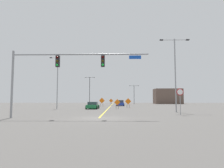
{
  "coord_description": "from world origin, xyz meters",
  "views": [
    {
      "loc": [
        1.57,
        -17.93,
        1.65
      ],
      "look_at": [
        0.8,
        16.31,
        4.38
      ],
      "focal_mm": 31.74,
      "sensor_mm": 36.0,
      "label": 1
    }
  ],
  "objects_px": {
    "traffic_signal_assembly": "(60,66)",
    "street_lamp_near_right": "(57,81)",
    "street_lamp_mid_left": "(90,88)",
    "construction_sign_right_lane": "(117,103)",
    "stop_sign": "(180,96)",
    "construction_sign_left_lane": "(111,101)",
    "street_lamp_near_left": "(134,93)",
    "car_green_far": "(93,106)",
    "car_blue_mid": "(120,103)",
    "construction_sign_median_near": "(128,102)",
    "construction_sign_left_shoulder": "(102,101)",
    "street_lamp_far_right": "(175,69)"
  },
  "relations": [
    {
      "from": "car_green_far",
      "to": "car_blue_mid",
      "type": "xyz_separation_m",
      "value": [
        5.31,
        17.41,
        0.13
      ]
    },
    {
      "from": "construction_sign_left_lane",
      "to": "traffic_signal_assembly",
      "type": "bearing_deg",
      "value": -94.87
    },
    {
      "from": "construction_sign_right_lane",
      "to": "car_green_far",
      "type": "bearing_deg",
      "value": -177.67
    },
    {
      "from": "stop_sign",
      "to": "construction_sign_right_lane",
      "type": "bearing_deg",
      "value": 115.27
    },
    {
      "from": "construction_sign_median_near",
      "to": "street_lamp_near_right",
      "type": "bearing_deg",
      "value": -158.06
    },
    {
      "from": "stop_sign",
      "to": "street_lamp_mid_left",
      "type": "relative_size",
      "value": 0.3
    },
    {
      "from": "street_lamp_near_right",
      "to": "construction_sign_median_near",
      "type": "xyz_separation_m",
      "value": [
        13.06,
        5.26,
        -3.85
      ]
    },
    {
      "from": "street_lamp_near_right",
      "to": "construction_sign_left_shoulder",
      "type": "distance_m",
      "value": 15.46
    },
    {
      "from": "street_lamp_mid_left",
      "to": "construction_sign_right_lane",
      "type": "xyz_separation_m",
      "value": [
        9.59,
        -33.19,
        -4.52
      ]
    },
    {
      "from": "street_lamp_far_right",
      "to": "car_green_far",
      "type": "bearing_deg",
      "value": 141.81
    },
    {
      "from": "traffic_signal_assembly",
      "to": "construction_sign_median_near",
      "type": "xyz_separation_m",
      "value": [
        7.59,
        22.43,
        -3.5
      ]
    },
    {
      "from": "stop_sign",
      "to": "car_blue_mid",
      "type": "xyz_separation_m",
      "value": [
        -5.93,
        31.62,
        -1.31
      ]
    },
    {
      "from": "construction_sign_left_lane",
      "to": "car_green_far",
      "type": "xyz_separation_m",
      "value": [
        -2.68,
        -24.11,
        -0.67
      ]
    },
    {
      "from": "street_lamp_near_left",
      "to": "car_blue_mid",
      "type": "xyz_separation_m",
      "value": [
        -6.15,
        -27.03,
        -3.79
      ]
    },
    {
      "from": "stop_sign",
      "to": "street_lamp_far_right",
      "type": "relative_size",
      "value": 0.29
    },
    {
      "from": "street_lamp_near_left",
      "to": "construction_sign_left_lane",
      "type": "bearing_deg",
      "value": -113.37
    },
    {
      "from": "construction_sign_left_lane",
      "to": "car_blue_mid",
      "type": "bearing_deg",
      "value": -68.52
    },
    {
      "from": "street_lamp_near_right",
      "to": "stop_sign",
      "type": "bearing_deg",
      "value": -37.15
    },
    {
      "from": "traffic_signal_assembly",
      "to": "car_blue_mid",
      "type": "xyz_separation_m",
      "value": [
        6.23,
        35.44,
        -4.02
      ]
    },
    {
      "from": "street_lamp_near_right",
      "to": "street_lamp_mid_left",
      "type": "bearing_deg",
      "value": 87.93
    },
    {
      "from": "street_lamp_mid_left",
      "to": "car_green_far",
      "type": "xyz_separation_m",
      "value": [
        5.14,
        -33.37,
        -5.03
      ]
    },
    {
      "from": "car_green_far",
      "to": "construction_sign_left_shoulder",
      "type": "bearing_deg",
      "value": 86.54
    },
    {
      "from": "construction_sign_left_shoulder",
      "to": "construction_sign_median_near",
      "type": "bearing_deg",
      "value": -53.27
    },
    {
      "from": "traffic_signal_assembly",
      "to": "construction_sign_left_lane",
      "type": "bearing_deg",
      "value": 85.13
    },
    {
      "from": "street_lamp_near_left",
      "to": "construction_sign_right_lane",
      "type": "distance_m",
      "value": 44.94
    },
    {
      "from": "traffic_signal_assembly",
      "to": "street_lamp_near_right",
      "type": "relative_size",
      "value": 1.34
    },
    {
      "from": "traffic_signal_assembly",
      "to": "construction_sign_median_near",
      "type": "bearing_deg",
      "value": 71.3
    },
    {
      "from": "construction_sign_left_lane",
      "to": "construction_sign_left_shoulder",
      "type": "relative_size",
      "value": 0.93
    },
    {
      "from": "traffic_signal_assembly",
      "to": "car_green_far",
      "type": "bearing_deg",
      "value": 87.09
    },
    {
      "from": "construction_sign_median_near",
      "to": "construction_sign_left_shoulder",
      "type": "relative_size",
      "value": 0.92
    },
    {
      "from": "street_lamp_mid_left",
      "to": "car_green_far",
      "type": "height_order",
      "value": "street_lamp_mid_left"
    },
    {
      "from": "construction_sign_right_lane",
      "to": "construction_sign_left_lane",
      "type": "bearing_deg",
      "value": 94.24
    },
    {
      "from": "traffic_signal_assembly",
      "to": "construction_sign_left_lane",
      "type": "distance_m",
      "value": 42.44
    },
    {
      "from": "traffic_signal_assembly",
      "to": "car_green_far",
      "type": "height_order",
      "value": "traffic_signal_assembly"
    },
    {
      "from": "construction_sign_median_near",
      "to": "construction_sign_right_lane",
      "type": "relative_size",
      "value": 1.12
    },
    {
      "from": "street_lamp_near_left",
      "to": "construction_sign_left_lane",
      "type": "xyz_separation_m",
      "value": [
        -8.78,
        -20.33,
        -3.25
      ]
    },
    {
      "from": "stop_sign",
      "to": "street_lamp_mid_left",
      "type": "xyz_separation_m",
      "value": [
        -16.39,
        47.58,
        3.6
      ]
    },
    {
      "from": "construction_sign_right_lane",
      "to": "car_blue_mid",
      "type": "height_order",
      "value": "construction_sign_right_lane"
    },
    {
      "from": "car_blue_mid",
      "to": "car_green_far",
      "type": "bearing_deg",
      "value": -106.97
    },
    {
      "from": "construction_sign_left_lane",
      "to": "stop_sign",
      "type": "bearing_deg",
      "value": -77.4
    },
    {
      "from": "street_lamp_near_left",
      "to": "car_blue_mid",
      "type": "bearing_deg",
      "value": -102.81
    },
    {
      "from": "traffic_signal_assembly",
      "to": "stop_sign",
      "type": "height_order",
      "value": "traffic_signal_assembly"
    },
    {
      "from": "street_lamp_near_right",
      "to": "car_green_far",
      "type": "relative_size",
      "value": 2.31
    },
    {
      "from": "stop_sign",
      "to": "car_blue_mid",
      "type": "height_order",
      "value": "stop_sign"
    },
    {
      "from": "street_lamp_mid_left",
      "to": "construction_sign_left_lane",
      "type": "distance_m",
      "value": 12.88
    },
    {
      "from": "street_lamp_far_right",
      "to": "car_green_far",
      "type": "height_order",
      "value": "street_lamp_far_right"
    },
    {
      "from": "construction_sign_left_shoulder",
      "to": "car_green_far",
      "type": "relative_size",
      "value": 0.53
    },
    {
      "from": "street_lamp_near_right",
      "to": "construction_sign_left_shoulder",
      "type": "height_order",
      "value": "street_lamp_near_right"
    },
    {
      "from": "car_blue_mid",
      "to": "street_lamp_near_left",
      "type": "bearing_deg",
      "value": 77.19
    },
    {
      "from": "traffic_signal_assembly",
      "to": "street_lamp_mid_left",
      "type": "height_order",
      "value": "street_lamp_mid_left"
    }
  ]
}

